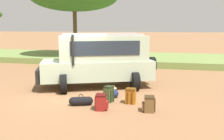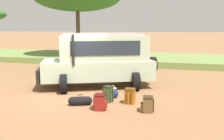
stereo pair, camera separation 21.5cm
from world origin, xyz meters
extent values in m
plane|color=#936642|center=(0.00, 0.00, 0.00)|extent=(320.00, 320.00, 0.00)
cube|color=olive|center=(0.00, 11.23, 0.22)|extent=(120.00, 7.00, 0.44)
cube|color=#B2C6A8|center=(0.67, 1.61, 0.82)|extent=(5.25, 3.74, 0.84)
cube|color=#B2C6A8|center=(0.90, 1.71, 1.79)|extent=(4.22, 3.19, 1.10)
cube|color=#232D38|center=(-0.49, 1.09, 1.74)|extent=(0.69, 1.45, 0.77)
cube|color=#232D38|center=(1.27, 0.89, 1.84)|extent=(2.70, 1.24, 0.60)
cube|color=#232D38|center=(0.53, 2.53, 1.84)|extent=(2.70, 1.24, 0.60)
cube|color=#B7B7B7|center=(0.85, 1.69, 2.39)|extent=(3.83, 2.96, 0.10)
cube|color=black|center=(-1.68, 0.56, 0.65)|extent=(0.81, 1.54, 0.56)
cylinder|color=black|center=(0.06, 0.27, 1.79)|extent=(0.10, 0.10, 1.25)
cylinder|color=black|center=(-0.32, 0.10, 0.40)|extent=(0.58, 0.84, 0.80)
cylinder|color=black|center=(-1.11, 1.87, 0.40)|extent=(0.58, 0.84, 0.80)
cylinder|color=black|center=(2.45, 1.34, 0.40)|extent=(0.58, 0.84, 0.80)
cylinder|color=black|center=(1.66, 3.11, 0.40)|extent=(0.58, 0.84, 0.80)
cylinder|color=black|center=(3.03, 2.67, 0.97)|extent=(0.50, 0.76, 0.74)
cube|color=#B26619|center=(2.62, -0.64, 0.24)|extent=(0.35, 0.30, 0.49)
cube|color=#B26619|center=(2.62, -0.45, 0.18)|extent=(0.27, 0.08, 0.27)
cube|color=#62380E|center=(2.62, -0.64, 0.52)|extent=(0.34, 0.31, 0.07)
cylinder|color=#62380E|center=(2.54, -0.81, 0.24)|extent=(0.04, 0.04, 0.41)
cylinder|color=#62380E|center=(2.70, -0.81, 0.24)|extent=(0.04, 0.04, 0.41)
cube|color=brown|center=(3.37, -1.41, 0.22)|extent=(0.35, 0.43, 0.45)
cube|color=brown|center=(3.18, -1.43, 0.17)|extent=(0.12, 0.30, 0.25)
cube|color=#3A2A16|center=(3.37, -1.41, 0.48)|extent=(0.37, 0.41, 0.07)
cylinder|color=#3A2A16|center=(3.55, -1.47, 0.22)|extent=(0.04, 0.04, 0.38)
cylinder|color=#3A2A16|center=(3.53, -1.30, 0.22)|extent=(0.04, 0.04, 0.38)
cube|color=#42562D|center=(1.82, -0.66, 0.26)|extent=(0.36, 0.39, 0.53)
cube|color=#42562D|center=(1.66, -0.59, 0.20)|extent=(0.16, 0.25, 0.29)
cube|color=#242F19|center=(1.82, -0.66, 0.56)|extent=(0.36, 0.38, 0.07)
cylinder|color=#242F19|center=(1.93, -0.78, 0.26)|extent=(0.04, 0.04, 0.45)
cylinder|color=#242F19|center=(1.98, -0.64, 0.26)|extent=(0.04, 0.04, 0.45)
cube|color=maroon|center=(1.80, -1.62, 0.23)|extent=(0.36, 0.43, 0.46)
cube|color=maroon|center=(2.00, -1.59, 0.17)|extent=(0.12, 0.31, 0.26)
cube|color=#4D100E|center=(1.80, -1.62, 0.49)|extent=(0.37, 0.42, 0.07)
cylinder|color=#4D100E|center=(1.62, -1.55, 0.23)|extent=(0.04, 0.04, 0.39)
cylinder|color=#4D100E|center=(1.64, -1.73, 0.23)|extent=(0.04, 0.04, 0.39)
cylinder|color=navy|center=(1.70, 0.16, 0.16)|extent=(0.60, 0.62, 0.33)
sphere|color=navy|center=(1.88, -0.05, 0.16)|extent=(0.32, 0.32, 0.32)
sphere|color=navy|center=(1.53, 0.37, 0.16)|extent=(0.32, 0.32, 0.32)
torus|color=#121834|center=(1.70, 0.16, 0.35)|extent=(0.12, 0.14, 0.16)
cylinder|color=beige|center=(1.77, 0.08, 0.34)|extent=(0.34, 0.34, 0.02)
cylinder|color=beige|center=(1.77, 0.08, 0.39)|extent=(0.17, 0.17, 0.09)
cylinder|color=black|center=(0.98, -1.30, 0.15)|extent=(0.62, 0.48, 0.30)
sphere|color=black|center=(0.73, -1.40, 0.15)|extent=(0.30, 0.30, 0.30)
sphere|color=black|center=(1.24, -1.19, 0.15)|extent=(0.30, 0.30, 0.30)
torus|color=black|center=(0.98, -1.30, 0.32)|extent=(0.16, 0.08, 0.16)
cylinder|color=brown|center=(-4.20, 10.96, 2.09)|extent=(0.33, 0.33, 4.18)
camera|label=1|loc=(4.22, -9.61, 2.68)|focal=42.00mm
camera|label=2|loc=(4.43, -9.55, 2.68)|focal=42.00mm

